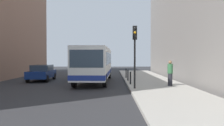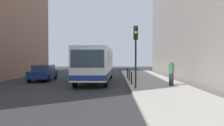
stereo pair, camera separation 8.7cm
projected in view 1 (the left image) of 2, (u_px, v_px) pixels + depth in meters
ground_plane at (85, 87)px, 18.10m from camera, size 80.00×80.00×0.00m
sidewalk at (159, 86)px, 18.07m from camera, size 4.40×40.00×0.15m
bus at (96, 62)px, 22.06m from camera, size 2.87×11.10×3.00m
car_beside_bus at (43, 72)px, 23.02m from camera, size 1.93×4.44×1.48m
traffic_light at (136, 45)px, 16.21m from camera, size 0.28×0.33×4.10m
bollard_near at (132, 78)px, 18.71m from camera, size 0.11×0.11×0.95m
bollard_mid at (129, 75)px, 21.60m from camera, size 0.11×0.11×0.95m
bollard_far at (127, 73)px, 24.50m from camera, size 0.11×0.11×0.95m
pedestrian_near_signal at (171, 73)px, 17.72m from camera, size 0.38×0.38×1.81m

